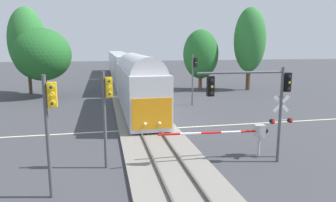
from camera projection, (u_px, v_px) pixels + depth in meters
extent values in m
plane|color=#3D3D42|center=(148.00, 129.00, 23.51)|extent=(220.00, 220.00, 0.00)
cube|color=beige|center=(148.00, 129.00, 23.51)|extent=(44.00, 0.20, 0.01)
cube|color=gray|center=(148.00, 128.00, 23.49)|extent=(4.40, 80.00, 0.18)
cube|color=#56514C|center=(138.00, 127.00, 23.32)|extent=(0.10, 80.00, 0.14)
cube|color=#56514C|center=(157.00, 126.00, 23.61)|extent=(0.10, 80.00, 0.14)
cube|color=silver|center=(138.00, 89.00, 28.95)|extent=(3.00, 16.47, 3.90)
cube|color=orange|center=(152.00, 114.00, 21.10)|extent=(2.76, 0.08, 2.15)
cylinder|color=silver|center=(138.00, 69.00, 28.63)|extent=(2.76, 14.82, 2.76)
sphere|color=#F4F2CC|center=(145.00, 124.00, 21.11)|extent=(0.24, 0.24, 0.24)
sphere|color=#F4F2CC|center=(159.00, 123.00, 21.31)|extent=(0.24, 0.24, 0.24)
cube|color=silver|center=(123.00, 70.00, 48.05)|extent=(3.00, 21.52, 4.60)
cube|color=black|center=(133.00, 67.00, 48.31)|extent=(0.04, 19.37, 0.90)
cube|color=red|center=(133.00, 77.00, 48.57)|extent=(0.04, 19.80, 0.36)
cube|color=silver|center=(117.00, 62.00, 69.65)|extent=(3.00, 21.52, 4.60)
cube|color=black|center=(123.00, 61.00, 69.91)|extent=(0.04, 19.37, 0.90)
cube|color=red|center=(124.00, 67.00, 70.16)|extent=(0.04, 19.80, 0.36)
cylinder|color=#B7B7BC|center=(259.00, 146.00, 17.87)|extent=(0.14, 0.14, 1.10)
cube|color=#B7B7BC|center=(260.00, 131.00, 17.72)|extent=(0.56, 0.40, 0.70)
sphere|color=black|center=(265.00, 131.00, 17.79)|extent=(0.36, 0.36, 0.36)
cylinder|color=red|center=(250.00, 131.00, 17.59)|extent=(1.17, 0.12, 0.15)
cylinder|color=white|center=(231.00, 132.00, 17.35)|extent=(1.17, 0.12, 0.15)
cylinder|color=red|center=(211.00, 133.00, 17.11)|extent=(1.17, 0.12, 0.15)
cylinder|color=white|center=(191.00, 133.00, 16.86)|extent=(1.17, 0.12, 0.15)
cylinder|color=red|center=(170.00, 134.00, 16.62)|extent=(1.17, 0.12, 0.15)
sphere|color=red|center=(159.00, 135.00, 16.50)|extent=(0.14, 0.14, 0.14)
cylinder|color=#B2B2B7|center=(280.00, 128.00, 17.39)|extent=(0.14, 0.14, 3.43)
cube|color=white|center=(281.00, 104.00, 17.13)|extent=(0.98, 0.05, 0.98)
cube|color=white|center=(281.00, 104.00, 17.13)|extent=(0.98, 0.05, 0.98)
cube|color=#B2B2B7|center=(280.00, 121.00, 17.32)|extent=(1.10, 0.08, 0.08)
cylinder|color=black|center=(272.00, 121.00, 17.11)|extent=(0.26, 0.18, 0.26)
cylinder|color=black|center=(290.00, 120.00, 17.33)|extent=(0.26, 0.18, 0.26)
sphere|color=red|center=(273.00, 122.00, 17.01)|extent=(0.20, 0.20, 0.20)
sphere|color=red|center=(291.00, 121.00, 17.24)|extent=(0.20, 0.20, 0.20)
cone|color=black|center=(282.00, 95.00, 17.07)|extent=(0.28, 0.28, 0.22)
cylinder|color=#4C4C51|center=(280.00, 116.00, 16.50)|extent=(0.16, 0.16, 5.16)
cube|color=black|center=(287.00, 82.00, 16.24)|extent=(0.34, 0.26, 1.00)
sphere|color=#262626|center=(289.00, 76.00, 16.04)|extent=(0.20, 0.20, 0.20)
cylinder|color=black|center=(290.00, 76.00, 16.02)|extent=(0.24, 0.10, 0.24)
sphere|color=yellow|center=(289.00, 83.00, 16.10)|extent=(0.20, 0.20, 0.20)
cylinder|color=black|center=(289.00, 83.00, 16.07)|extent=(0.24, 0.10, 0.24)
sphere|color=#262626|center=(288.00, 89.00, 16.16)|extent=(0.20, 0.20, 0.20)
cylinder|color=black|center=(289.00, 89.00, 16.13)|extent=(0.24, 0.10, 0.24)
cylinder|color=#4C4C51|center=(241.00, 73.00, 15.62)|extent=(4.64, 0.12, 0.12)
cube|color=black|center=(211.00, 86.00, 15.40)|extent=(0.34, 0.26, 1.00)
sphere|color=#262626|center=(212.00, 80.00, 15.20)|extent=(0.20, 0.20, 0.20)
cylinder|color=black|center=(212.00, 80.00, 15.17)|extent=(0.24, 0.10, 0.24)
sphere|color=yellow|center=(212.00, 87.00, 15.26)|extent=(0.20, 0.20, 0.20)
cylinder|color=black|center=(212.00, 87.00, 15.23)|extent=(0.24, 0.10, 0.24)
sphere|color=#262626|center=(211.00, 93.00, 15.31)|extent=(0.20, 0.20, 0.20)
cylinder|color=black|center=(212.00, 93.00, 15.28)|extent=(0.24, 0.10, 0.24)
cylinder|color=#4C4C51|center=(192.00, 80.00, 32.65)|extent=(0.16, 0.16, 5.34)
cube|color=black|center=(195.00, 62.00, 32.38)|extent=(0.34, 0.26, 1.00)
sphere|color=#262626|center=(196.00, 59.00, 32.18)|extent=(0.20, 0.20, 0.20)
cylinder|color=black|center=(196.00, 59.00, 32.15)|extent=(0.24, 0.10, 0.24)
sphere|color=yellow|center=(196.00, 63.00, 32.23)|extent=(0.20, 0.20, 0.20)
cylinder|color=black|center=(196.00, 63.00, 32.20)|extent=(0.24, 0.10, 0.24)
sphere|color=#262626|center=(196.00, 66.00, 32.29)|extent=(0.20, 0.20, 0.20)
cylinder|color=black|center=(196.00, 66.00, 32.26)|extent=(0.24, 0.10, 0.24)
cylinder|color=#4C4C51|center=(48.00, 138.00, 12.52)|extent=(0.16, 0.16, 5.13)
cube|color=gold|center=(52.00, 95.00, 12.26)|extent=(0.34, 0.26, 1.00)
sphere|color=#262626|center=(51.00, 87.00, 12.06)|extent=(0.20, 0.20, 0.20)
cylinder|color=gold|center=(51.00, 87.00, 12.03)|extent=(0.24, 0.10, 0.24)
sphere|color=yellow|center=(52.00, 95.00, 12.12)|extent=(0.20, 0.20, 0.20)
cylinder|color=gold|center=(52.00, 95.00, 12.09)|extent=(0.24, 0.10, 0.24)
sphere|color=#262626|center=(52.00, 103.00, 12.18)|extent=(0.20, 0.20, 0.20)
cylinder|color=gold|center=(52.00, 103.00, 12.15)|extent=(0.24, 0.10, 0.24)
cylinder|color=#4C4C51|center=(105.00, 121.00, 15.67)|extent=(0.16, 0.16, 5.01)
cube|color=gold|center=(109.00, 87.00, 15.42)|extent=(0.34, 0.26, 1.00)
sphere|color=#262626|center=(109.00, 81.00, 15.22)|extent=(0.20, 0.20, 0.20)
cylinder|color=gold|center=(109.00, 81.00, 15.19)|extent=(0.24, 0.10, 0.24)
sphere|color=yellow|center=(109.00, 88.00, 15.28)|extent=(0.20, 0.20, 0.20)
cylinder|color=gold|center=(109.00, 88.00, 15.25)|extent=(0.24, 0.10, 0.24)
sphere|color=#262626|center=(109.00, 94.00, 15.33)|extent=(0.20, 0.20, 0.20)
cylinder|color=gold|center=(109.00, 94.00, 15.31)|extent=(0.24, 0.10, 0.24)
cylinder|color=#4C3828|center=(248.00, 77.00, 44.30)|extent=(0.63, 0.63, 3.72)
ellipsoid|color=#2D7533|center=(250.00, 40.00, 43.39)|extent=(4.41, 4.41, 8.95)
cylinder|color=#4C3828|center=(45.00, 86.00, 37.96)|extent=(0.55, 0.55, 2.86)
ellipsoid|color=#236628|center=(43.00, 55.00, 37.29)|extent=(6.78, 6.78, 6.28)
cylinder|color=brown|center=(200.00, 81.00, 44.47)|extent=(0.52, 0.52, 2.51)
ellipsoid|color=#236628|center=(201.00, 54.00, 43.80)|extent=(4.97, 4.97, 6.88)
cylinder|color=brown|center=(30.00, 80.00, 40.91)|extent=(0.43, 0.43, 3.60)
ellipsoid|color=#2D7533|center=(27.00, 41.00, 40.03)|extent=(4.69, 4.69, 8.64)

